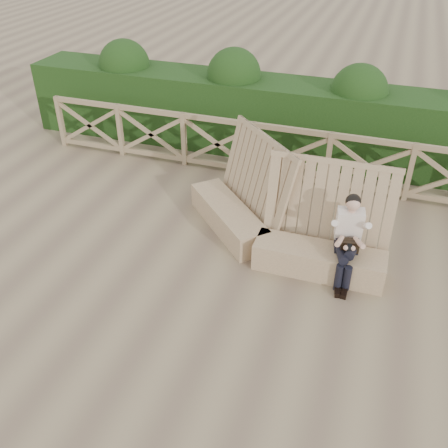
% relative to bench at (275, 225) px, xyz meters
% --- Properties ---
extents(ground, '(60.00, 60.00, 0.00)m').
position_rel_bench_xyz_m(ground, '(-0.27, -1.35, -0.39)').
color(ground, brown).
rests_on(ground, ground).
extents(bench, '(3.36, 1.92, 1.55)m').
position_rel_bench_xyz_m(bench, '(0.00, 0.00, 0.00)').
color(bench, '#886B4E').
rests_on(bench, ground).
extents(woman, '(0.42, 0.81, 1.29)m').
position_rel_bench_xyz_m(woman, '(1.12, -0.38, 0.31)').
color(woman, black).
rests_on(woman, ground).
extents(guardrail, '(10.10, 0.09, 1.10)m').
position_rel_bench_xyz_m(guardrail, '(-0.27, 2.15, 0.17)').
color(guardrail, olive).
rests_on(guardrail, ground).
extents(hedge, '(12.00, 1.20, 1.50)m').
position_rel_bench_xyz_m(hedge, '(-0.27, 3.35, 0.36)').
color(hedge, black).
rests_on(hedge, ground).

